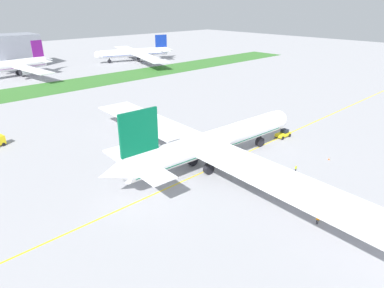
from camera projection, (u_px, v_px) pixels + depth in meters
ground_plane at (226, 162)px, 78.49m from camera, size 600.00×600.00×0.00m
apron_taxi_line at (226, 162)px, 78.45m from camera, size 280.00×0.36×0.01m
grass_median_strip at (53, 88)px, 146.48m from camera, size 320.00×24.00×0.10m
airliner_foreground at (210, 143)px, 74.23m from camera, size 53.57×85.59×16.75m
pushback_tug at (283, 134)px, 92.51m from camera, size 6.37×2.80×2.12m
ground_crew_wingwalker_port at (296, 168)px, 73.37m from camera, size 0.55×0.26×1.57m
ground_crew_marshaller_front at (318, 219)px, 55.94m from camera, size 0.34×0.58×1.69m
traffic_cone_near_nose at (329, 159)px, 79.31m from camera, size 0.36×0.36×0.58m
parked_airliner_far_centre at (15, 65)px, 166.55m from camera, size 40.66×62.42×16.72m
parked_airliner_far_right at (136, 53)px, 211.48m from camera, size 49.93×81.47×15.52m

